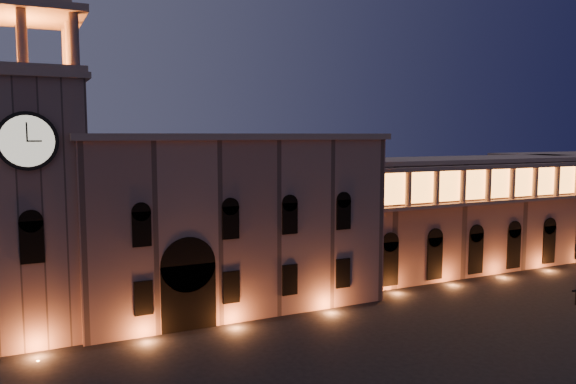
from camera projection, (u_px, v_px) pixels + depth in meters
name	position (u px, v px, depth m)	size (l,w,h in m)	color
ground	(363.00, 384.00, 39.48)	(160.00, 160.00, 0.00)	black
government_building	(228.00, 220.00, 57.33)	(30.80, 12.80, 17.60)	#8D695C
clock_tower	(29.00, 193.00, 48.13)	(9.80, 9.80, 32.40)	#8D695C
colonnade_wing	(468.00, 212.00, 73.99)	(40.60, 11.50, 14.50)	#886357
secondary_building	(563.00, 200.00, 90.71)	(20.00, 12.00, 14.00)	#886357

